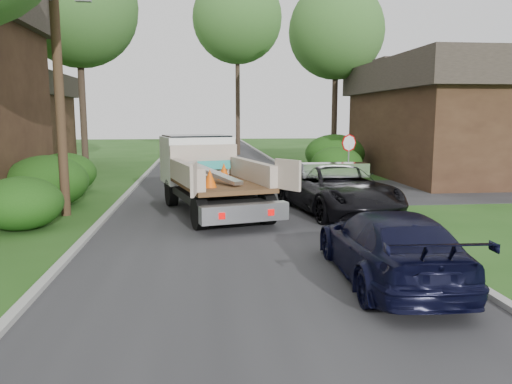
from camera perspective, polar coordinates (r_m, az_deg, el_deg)
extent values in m
plane|color=#224E16|center=(12.18, -1.15, -6.74)|extent=(120.00, 120.00, 0.00)
cube|color=#28282B|center=(21.96, -3.46, 0.21)|extent=(8.00, 90.00, 0.02)
cube|color=#28282B|center=(24.67, 25.74, 0.30)|extent=(16.00, 7.00, 0.02)
cube|color=#9E9E99|center=(22.14, -14.13, 0.18)|extent=(0.20, 90.00, 0.12)
cube|color=#9E9E99|center=(22.52, 7.01, 0.51)|extent=(0.20, 90.00, 0.12)
cylinder|color=slate|center=(21.72, 10.49, 2.64)|extent=(0.06, 0.06, 2.00)
cylinder|color=#B20A0A|center=(21.64, 10.57, 5.53)|extent=(0.71, 0.32, 0.76)
cylinder|color=#382619|center=(17.37, -21.77, 13.91)|extent=(0.30, 0.30, 10.00)
cube|color=slate|center=(16.40, -19.14, 20.06)|extent=(0.45, 0.20, 0.12)
cube|color=#331F15|center=(35.94, -26.69, 6.20)|extent=(7.00, 7.00, 4.50)
cube|color=#332B26|center=(35.98, -27.01, 10.89)|extent=(7.56, 7.56, 1.40)
cube|color=#332B26|center=(36.02, -27.09, 12.00)|extent=(1.05, 7.56, 0.20)
cube|color=#331F15|center=(29.29, 22.54, 6.10)|extent=(9.00, 12.00, 4.50)
cube|color=#332B26|center=(29.34, 22.89, 12.06)|extent=(9.72, 12.96, 1.60)
cube|color=#332B26|center=(29.41, 22.99, 13.61)|extent=(9.72, 1.80, 0.20)
ellipsoid|color=#153F0E|center=(15.77, -25.27, -1.17)|extent=(2.34, 2.34, 1.53)
ellipsoid|color=#153F0E|center=(19.14, -22.78, 1.10)|extent=(2.86, 2.86, 1.87)
ellipsoid|color=#153F0E|center=(22.57, -21.01, 2.04)|extent=(2.60, 2.60, 1.70)
ellipsoid|color=#153F0E|center=(25.73, 9.22, 3.26)|extent=(2.60, 2.60, 1.70)
ellipsoid|color=#153F0E|center=(28.78, 8.99, 4.34)|extent=(3.38, 3.38, 2.21)
cylinder|color=#2D2119|center=(29.44, -19.26, 10.68)|extent=(0.36, 0.36, 9.00)
sphere|color=#2C6224|center=(29.97, -19.71, 19.29)|extent=(6.40, 6.40, 6.40)
cylinder|color=#2D2119|center=(32.83, 8.99, 10.36)|extent=(0.36, 0.36, 8.50)
sphere|color=#2C6224|center=(33.24, 9.17, 17.70)|extent=(6.00, 6.00, 6.00)
cylinder|color=#2D2119|center=(41.86, -2.11, 11.79)|extent=(0.36, 0.36, 11.00)
sphere|color=#2C6224|center=(42.52, -2.15, 19.21)|extent=(7.20, 7.20, 7.20)
cylinder|color=black|center=(18.32, -9.64, -0.05)|extent=(0.56, 1.03, 0.98)
cylinder|color=black|center=(18.82, -3.43, 0.28)|extent=(0.56, 1.03, 0.98)
cylinder|color=black|center=(14.33, -6.46, -2.42)|extent=(0.56, 1.03, 0.98)
cylinder|color=black|center=(14.96, 1.26, -1.90)|extent=(0.56, 1.03, 0.98)
cube|color=black|center=(16.64, -4.85, -0.20)|extent=(3.68, 6.67, 0.26)
cube|color=white|center=(18.72, -6.80, 3.72)|extent=(2.81, 2.50, 1.69)
cube|color=black|center=(18.68, -6.83, 5.56)|extent=(2.61, 2.30, 0.60)
cube|color=#472D19|center=(15.85, -4.12, 0.88)|extent=(3.30, 4.40, 0.13)
cube|color=beige|center=(17.66, -5.95, 3.62)|extent=(2.35, 0.70, 1.09)
cube|color=beige|center=(15.53, -8.00, 2.08)|extent=(1.18, 3.66, 0.65)
cube|color=beige|center=(16.14, -0.42, 2.41)|extent=(1.18, 3.66, 0.65)
cube|color=silver|center=(13.73, -1.32, -2.40)|extent=(2.53, 0.99, 0.49)
cube|color=#B20505|center=(13.33, -3.92, -2.75)|extent=(0.18, 0.09, 0.17)
cube|color=#B20505|center=(13.79, 1.73, -2.34)|extent=(0.18, 0.09, 0.17)
cube|color=beige|center=(13.35, -7.11, 1.49)|extent=(0.18, 0.99, 0.87)
cube|color=beige|center=(14.22, 3.64, 1.98)|extent=(0.63, 0.86, 0.87)
cube|color=silver|center=(15.85, -5.00, 2.22)|extent=(1.79, 2.56, 0.50)
cone|color=#F2590A|center=(14.71, -5.29, 1.59)|extent=(0.48, 0.48, 0.55)
cone|color=#F2590A|center=(16.52, -3.69, 2.39)|extent=(0.48, 0.48, 0.55)
cube|color=#148C84|center=(17.49, -4.85, 3.08)|extent=(1.19, 0.40, 0.31)
imported|color=black|center=(16.98, 9.24, 0.34)|extent=(3.56, 6.15, 1.61)
imported|color=black|center=(10.20, 14.92, -5.97)|extent=(2.16, 4.96, 1.42)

